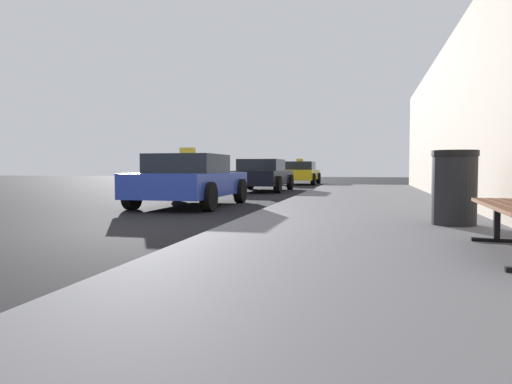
% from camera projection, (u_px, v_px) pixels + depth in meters
% --- Properties ---
extents(ground_plane, '(80.00, 80.00, 0.00)m').
position_uv_depth(ground_plane, '(102.00, 229.00, 7.23)').
color(ground_plane, black).
extents(sidewalk, '(4.00, 32.00, 0.15)m').
position_uv_depth(sidewalk, '(369.00, 233.00, 6.30)').
color(sidewalk, '#5B5B60').
rests_on(sidewalk, ground_plane).
extents(trash_bin, '(0.63, 0.63, 1.04)m').
position_uv_depth(trash_bin, '(454.00, 187.00, 6.56)').
color(trash_bin, black).
rests_on(trash_bin, sidewalk).
extents(car_blue, '(2.04, 4.05, 1.43)m').
position_uv_depth(car_blue, '(190.00, 180.00, 11.52)').
color(car_blue, '#233899').
rests_on(car_blue, ground_plane).
extents(car_black, '(1.98, 4.49, 1.27)m').
position_uv_depth(car_black, '(263.00, 175.00, 18.81)').
color(car_black, black).
rests_on(car_black, ground_plane).
extents(car_yellow, '(1.99, 4.27, 1.43)m').
position_uv_depth(car_yellow, '(300.00, 173.00, 26.25)').
color(car_yellow, yellow).
rests_on(car_yellow, ground_plane).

